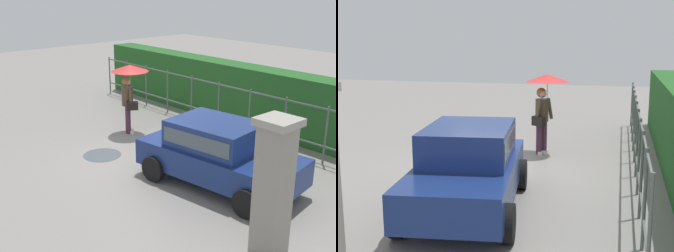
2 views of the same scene
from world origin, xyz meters
The scene contains 5 objects.
ground_plane centered at (0.00, 0.00, 0.00)m, with size 40.00×40.00×0.00m, color gray.
car centered at (2.35, 0.21, 0.80)m, with size 3.90×2.25×1.48m.
pedestrian centered at (-1.87, 0.86, 1.59)m, with size 1.12×1.12×2.08m.
fence_section centered at (-0.92, 3.12, 0.83)m, with size 10.95×0.05×1.50m.
puddle_near centered at (-0.82, -0.83, 0.00)m, with size 1.02×1.02×0.00m, color #4C545B.
Camera 2 is at (9.72, 2.72, 2.98)m, focal length 49.22 mm.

